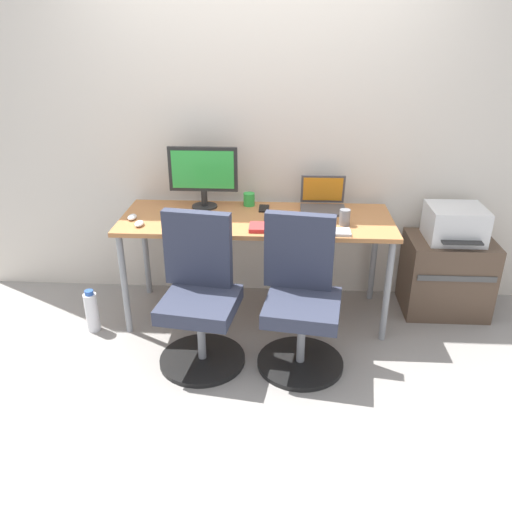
# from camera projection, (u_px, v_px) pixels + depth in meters

# --- Properties ---
(ground_plane) EXTENTS (5.28, 5.28, 0.00)m
(ground_plane) POSITION_uv_depth(u_px,v_px,m) (256.00, 313.00, 3.78)
(ground_plane) COLOR gray
(back_wall) EXTENTS (4.40, 0.04, 2.60)m
(back_wall) POSITION_uv_depth(u_px,v_px,m) (260.00, 124.00, 3.61)
(back_wall) COLOR silver
(back_wall) RESTS_ON ground
(desk) EXTENTS (1.83, 0.66, 0.75)m
(desk) POSITION_uv_depth(u_px,v_px,m) (256.00, 227.00, 3.49)
(desk) COLOR #B77542
(desk) RESTS_ON ground
(office_chair_left) EXTENTS (0.54, 0.54, 0.94)m
(office_chair_left) POSITION_uv_depth(u_px,v_px,m) (200.00, 298.00, 3.13)
(office_chair_left) COLOR black
(office_chair_left) RESTS_ON ground
(office_chair_right) EXTENTS (0.54, 0.54, 0.94)m
(office_chair_right) POSITION_uv_depth(u_px,v_px,m) (301.00, 301.00, 3.10)
(office_chair_right) COLOR black
(office_chair_right) RESTS_ON ground
(side_cabinet) EXTENTS (0.59, 0.45, 0.56)m
(side_cabinet) POSITION_uv_depth(u_px,v_px,m) (446.00, 275.00, 3.73)
(side_cabinet) COLOR brown
(side_cabinet) RESTS_ON ground
(printer) EXTENTS (0.38, 0.40, 0.24)m
(printer) POSITION_uv_depth(u_px,v_px,m) (455.00, 224.00, 3.56)
(printer) COLOR silver
(printer) RESTS_ON side_cabinet
(water_bottle_on_floor) EXTENTS (0.09, 0.09, 0.31)m
(water_bottle_on_floor) POSITION_uv_depth(u_px,v_px,m) (92.00, 311.00, 3.52)
(water_bottle_on_floor) COLOR white
(water_bottle_on_floor) RESTS_ON ground
(desktop_monitor) EXTENTS (0.48, 0.18, 0.43)m
(desktop_monitor) POSITION_uv_depth(u_px,v_px,m) (203.00, 173.00, 3.55)
(desktop_monitor) COLOR #262626
(desktop_monitor) RESTS_ON desk
(open_laptop) EXTENTS (0.31, 0.26, 0.23)m
(open_laptop) POSITION_uv_depth(u_px,v_px,m) (323.00, 201.00, 3.60)
(open_laptop) COLOR #4C4C51
(open_laptop) RESTS_ON desk
(keyboard_by_monitor) EXTENTS (0.34, 0.12, 0.02)m
(keyboard_by_monitor) POSITION_uv_depth(u_px,v_px,m) (202.00, 221.00, 3.38)
(keyboard_by_monitor) COLOR silver
(keyboard_by_monitor) RESTS_ON desk
(keyboard_by_laptop) EXTENTS (0.34, 0.12, 0.02)m
(keyboard_by_laptop) POSITION_uv_depth(u_px,v_px,m) (323.00, 232.00, 3.21)
(keyboard_by_laptop) COLOR #B7B7B7
(keyboard_by_laptop) RESTS_ON desk
(mouse_by_monitor) EXTENTS (0.06, 0.10, 0.03)m
(mouse_by_monitor) POSITION_uv_depth(u_px,v_px,m) (139.00, 223.00, 3.32)
(mouse_by_monitor) COLOR silver
(mouse_by_monitor) RESTS_ON desk
(mouse_by_laptop) EXTENTS (0.06, 0.10, 0.03)m
(mouse_by_laptop) POSITION_uv_depth(u_px,v_px,m) (132.00, 217.00, 3.43)
(mouse_by_laptop) COLOR silver
(mouse_by_laptop) RESTS_ON desk
(coffee_mug) EXTENTS (0.08, 0.08, 0.09)m
(coffee_mug) POSITION_uv_depth(u_px,v_px,m) (249.00, 199.00, 3.67)
(coffee_mug) COLOR green
(coffee_mug) RESTS_ON desk
(pen_cup) EXTENTS (0.07, 0.07, 0.10)m
(pen_cup) POSITION_uv_depth(u_px,v_px,m) (345.00, 217.00, 3.32)
(pen_cup) COLOR slate
(pen_cup) RESTS_ON desk
(phone_near_laptop) EXTENTS (0.07, 0.14, 0.01)m
(phone_near_laptop) POSITION_uv_depth(u_px,v_px,m) (264.00, 208.00, 3.62)
(phone_near_laptop) COLOR black
(phone_near_laptop) RESTS_ON desk
(phone_near_monitor) EXTENTS (0.07, 0.14, 0.01)m
(phone_near_monitor) POSITION_uv_depth(u_px,v_px,m) (270.00, 219.00, 3.43)
(phone_near_monitor) COLOR black
(phone_near_monitor) RESTS_ON desk
(notebook) EXTENTS (0.21, 0.15, 0.03)m
(notebook) POSITION_uv_depth(u_px,v_px,m) (266.00, 227.00, 3.27)
(notebook) COLOR red
(notebook) RESTS_ON desk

